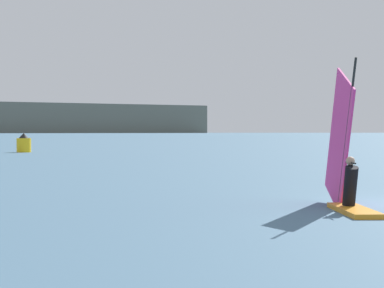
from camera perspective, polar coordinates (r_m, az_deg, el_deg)
windsurfer at (r=17.49m, az=12.83°, el=-2.20°), size 1.46×4.15×3.97m
channel_buoy at (r=65.59m, az=-13.96°, el=0.02°), size 1.33×1.33×1.83m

